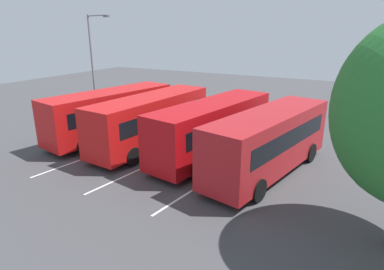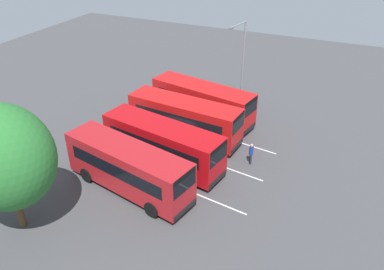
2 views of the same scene
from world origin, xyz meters
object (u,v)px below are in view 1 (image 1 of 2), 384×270
at_px(bus_center_right, 152,119).
at_px(street_lamp, 94,64).
at_px(bus_center_left, 213,127).
at_px(pedestrian, 212,113).
at_px(bus_far_left, 269,140).
at_px(bus_far_right, 111,113).

height_order(bus_center_right, street_lamp, street_lamp).
height_order(bus_center_left, pedestrian, bus_center_left).
bearing_deg(bus_center_right, street_lamp, 75.96).
relative_size(bus_far_left, pedestrian, 5.56).
bearing_deg(bus_center_left, bus_far_left, -91.06).
bearing_deg(bus_center_left, bus_far_right, 100.56).
bearing_deg(street_lamp, pedestrian, 37.09).
bearing_deg(bus_far_right, bus_center_left, -78.39).
height_order(bus_center_left, bus_center_right, same).
height_order(bus_center_right, bus_far_right, same).
xyz_separation_m(bus_center_right, pedestrian, (6.16, -1.46, -0.80)).
bearing_deg(pedestrian, bus_center_left, -6.94).
relative_size(bus_far_right, pedestrian, 5.56).
xyz_separation_m(bus_center_left, pedestrian, (5.92, 2.77, -0.80)).
relative_size(bus_center_left, bus_far_right, 1.00).
distance_m(bus_far_right, pedestrian, 7.85).
xyz_separation_m(bus_far_left, bus_far_right, (0.57, 11.30, 0.00)).
height_order(bus_far_left, bus_far_right, same).
bearing_deg(bus_far_right, bus_center_right, -81.23).
height_order(bus_center_left, bus_far_right, same).
height_order(bus_far_right, pedestrian, bus_far_right).
xyz_separation_m(bus_center_right, bus_far_right, (0.12, 3.49, 0.00)).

